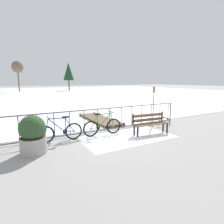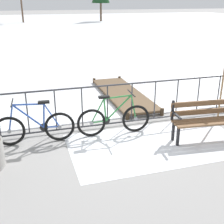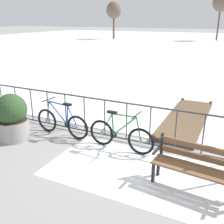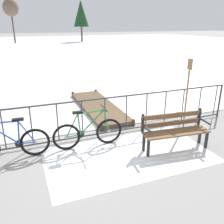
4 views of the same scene
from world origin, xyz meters
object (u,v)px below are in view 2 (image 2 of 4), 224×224
Objects in this scene: bicycle_near_railing at (35,127)px; park_bench at (207,117)px; bicycle_second at (114,119)px; oar_upright at (223,77)px.

park_bench is at bearing -13.18° from bicycle_near_railing.
bicycle_second is 0.86× the size of oar_upright.
bicycle_second is 2.97m from oar_upright.
oar_upright is (0.96, 0.87, 0.63)m from park_bench.
park_bench is 1.44m from oar_upright.
park_bench is 0.83× the size of oar_upright.
oar_upright is at bearing 42.14° from park_bench.
bicycle_near_railing is at bearing -179.88° from oar_upright.
oar_upright is (2.86, 0.07, 0.77)m from bicycle_second.
bicycle_second is 2.07m from park_bench.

